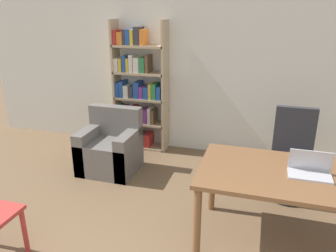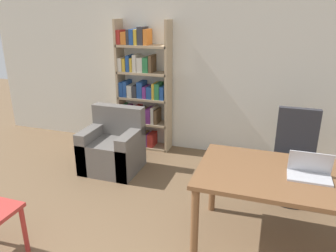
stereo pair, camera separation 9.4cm
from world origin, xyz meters
name	(u,v)px [view 2 (the right image)]	position (x,y,z in m)	size (l,w,h in m)	color
wall_back	(225,66)	(0.00, 4.53, 1.35)	(8.00, 0.06, 2.70)	silver
desk	(302,186)	(1.03, 2.49, 0.68)	(1.82, 0.94, 0.77)	brown
laptop	(310,172)	(1.08, 2.50, 0.82)	(0.36, 0.21, 0.22)	#B2B2B7
office_chair	(294,159)	(1.02, 3.51, 0.48)	(0.50, 0.50, 1.06)	black
armchair	(113,149)	(-1.33, 3.46, 0.30)	(0.75, 0.66, 0.87)	#66605B
bookshelf	(141,92)	(-1.26, 4.34, 0.91)	(0.83, 0.28, 2.00)	tan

